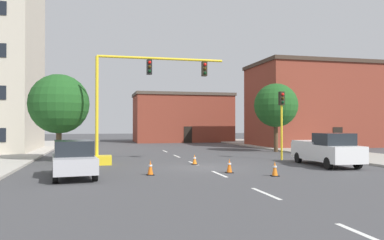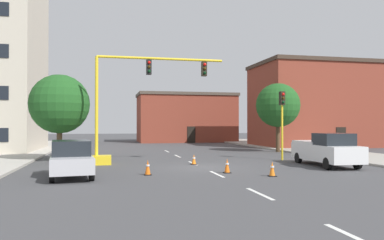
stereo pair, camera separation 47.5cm
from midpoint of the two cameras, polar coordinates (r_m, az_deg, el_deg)
The scene contains 20 objects.
ground_plane at distance 22.26m, azimuth 1.14°, elevation -7.11°, with size 160.00×160.00×0.00m, color #424244.
sidewalk_right at distance 34.96m, azimuth 19.04°, elevation -4.59°, with size 6.00×56.00×0.14m, color #9E998E.
lane_stripe_seg_0 at distance 9.61m, azimuth 23.71°, elevation -15.74°, with size 0.16×2.40×0.01m, color silver.
lane_stripe_seg_1 at distance 14.28m, azimuth 9.98°, elevation -10.75°, with size 0.16×2.40×0.01m, color silver.
lane_stripe_seg_2 at distance 19.39m, azimuth 3.41°, elevation -8.07°, with size 0.16×2.40×0.01m, color silver.
lane_stripe_seg_3 at distance 24.67m, azimuth -0.35°, elevation -6.46°, with size 0.16×2.40×0.01m, color silver.
lane_stripe_seg_4 at distance 30.03m, azimuth -2.76°, elevation -5.41°, with size 0.16×2.40×0.01m, color silver.
lane_stripe_seg_5 at distance 35.43m, azimuth -4.43°, elevation -4.68°, with size 0.16×2.40×0.01m, color silver.
building_brick_center at distance 54.49m, azimuth -1.73°, elevation 0.35°, with size 13.70×7.65×6.83m.
building_row_right at distance 45.63m, azimuth 17.58°, elevation 2.16°, with size 14.10×8.89×9.37m.
traffic_signal_gantry at distance 24.43m, azimuth -11.87°, elevation -1.25°, with size 9.04×1.20×6.83m.
traffic_light_pole_right at distance 27.47m, azimuth 12.77°, elevation 1.51°, with size 0.32×0.47×4.80m.
tree_left_near at distance 26.93m, azimuth -19.74°, elevation 2.26°, with size 3.95×3.95×5.84m.
tree_right_mid at distance 35.39m, azimuth 12.04°, elevation 2.14°, with size 3.97×3.97×6.21m.
pickup_truck_white at distance 24.41m, azimuth 18.92°, elevation -4.21°, with size 2.29×5.50×1.99m.
sedan_silver_near_left at distance 19.01m, azimuth -17.98°, elevation -5.51°, with size 2.36×4.69×1.74m.
traffic_cone_roadside_a at distance 19.84m, azimuth 4.91°, elevation -6.84°, with size 0.36×0.36×0.75m.
traffic_cone_roadside_b at distance 23.81m, azimuth -0.18°, elevation -5.93°, with size 0.36×0.36×0.64m.
traffic_cone_roadside_c at distance 18.93m, azimuth 11.56°, elevation -7.16°, with size 0.36×0.36×0.73m.
traffic_cone_roadside_d at distance 19.05m, azimuth -6.95°, elevation -7.09°, with size 0.36×0.36×0.75m.
Camera 1 is at (-5.84, -21.34, 2.52)m, focal length 35.70 mm.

